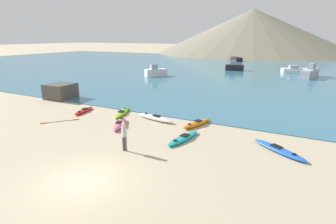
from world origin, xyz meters
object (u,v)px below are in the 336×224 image
at_px(kayak_on_sand_4, 183,138).
at_px(moored_boat_1, 156,72).
at_px(kayak_on_sand_6, 197,123).
at_px(kayak_on_sand_1, 155,118).
at_px(kayak_on_sand_0, 122,112).
at_px(moored_boat_2, 234,67).
at_px(shoreline_rock, 61,91).
at_px(kayak_on_sand_3, 84,111).
at_px(kayak_on_sand_5, 119,124).
at_px(kayak_on_sand_2, 279,150).
at_px(moored_boat_3, 236,59).
at_px(person_near_foreground, 124,135).
at_px(moored_boat_4, 310,73).
at_px(loose_paddle, 60,121).
at_px(moored_boat_0, 296,70).

distance_m(kayak_on_sand_4, moored_boat_1, 27.14).
distance_m(kayak_on_sand_4, kayak_on_sand_6, 2.96).
bearing_deg(kayak_on_sand_1, kayak_on_sand_0, 177.41).
relative_size(moored_boat_2, shoreline_rock, 1.34).
bearing_deg(kayak_on_sand_1, kayak_on_sand_4, -37.18).
relative_size(kayak_on_sand_3, kayak_on_sand_5, 0.93).
xyz_separation_m(kayak_on_sand_2, moored_boat_3, (-14.97, 54.63, 0.43)).
xyz_separation_m(kayak_on_sand_2, person_near_foreground, (-7.84, -3.82, 0.84)).
bearing_deg(kayak_on_sand_2, person_near_foreground, -154.04).
bearing_deg(moored_boat_2, kayak_on_sand_6, -81.24).
bearing_deg(kayak_on_sand_4, kayak_on_sand_6, 94.62).
bearing_deg(kayak_on_sand_3, kayak_on_sand_5, -17.39).
height_order(kayak_on_sand_4, moored_boat_4, moored_boat_4).
distance_m(moored_boat_3, loose_paddle, 56.38).
xyz_separation_m(kayak_on_sand_1, moored_boat_4, (10.90, 29.72, 0.64)).
relative_size(kayak_on_sand_1, moored_boat_2, 1.02).
bearing_deg(moored_boat_4, moored_boat_3, 126.05).
distance_m(kayak_on_sand_5, moored_boat_0, 38.93).
xyz_separation_m(moored_boat_1, moored_boat_4, (22.21, 9.78, 0.09)).
xyz_separation_m(moored_boat_1, moored_boat_3, (5.48, 32.77, -0.17)).
xyz_separation_m(kayak_on_sand_3, moored_boat_2, (4.83, 34.09, 0.55)).
height_order(kayak_on_sand_6, person_near_foreground, person_near_foreground).
height_order(moored_boat_3, loose_paddle, moored_boat_3).
bearing_deg(person_near_foreground, kayak_on_sand_6, 70.82).
height_order(kayak_on_sand_2, kayak_on_sand_6, kayak_on_sand_6).
height_order(kayak_on_sand_4, shoreline_rock, shoreline_rock).
xyz_separation_m(moored_boat_1, shoreline_rock, (-1.10, -18.04, 0.04)).
height_order(moored_boat_2, moored_boat_4, moored_boat_4).
xyz_separation_m(kayak_on_sand_3, shoreline_rock, (-5.86, 2.77, 0.65)).
distance_m(kayak_on_sand_3, moored_boat_3, 53.60).
bearing_deg(moored_boat_2, loose_paddle, -97.09).
height_order(kayak_on_sand_2, kayak_on_sand_4, kayak_on_sand_2).
bearing_deg(kayak_on_sand_5, kayak_on_sand_0, 123.43).
bearing_deg(loose_paddle, moored_boat_2, 82.91).
bearing_deg(shoreline_rock, kayak_on_sand_3, -25.34).
relative_size(moored_boat_0, moored_boat_4, 0.84).
bearing_deg(moored_boat_4, kayak_on_sand_6, -104.33).
distance_m(kayak_on_sand_6, person_near_foreground, 6.35).
distance_m(kayak_on_sand_1, moored_boat_0, 36.18).
distance_m(person_near_foreground, moored_boat_4, 36.73).
distance_m(kayak_on_sand_1, person_near_foreground, 5.93).
relative_size(kayak_on_sand_0, moored_boat_1, 0.94).
height_order(kayak_on_sand_5, person_near_foreground, person_near_foreground).
bearing_deg(kayak_on_sand_1, shoreline_rock, 171.32).
distance_m(moored_boat_1, moored_boat_3, 33.23).
relative_size(kayak_on_sand_4, shoreline_rock, 1.25).
distance_m(kayak_on_sand_3, moored_boat_4, 35.23).
distance_m(moored_boat_0, shoreline_rock, 39.36).
distance_m(kayak_on_sand_5, moored_boat_1, 24.40).
bearing_deg(moored_boat_1, kayak_on_sand_6, -53.34).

